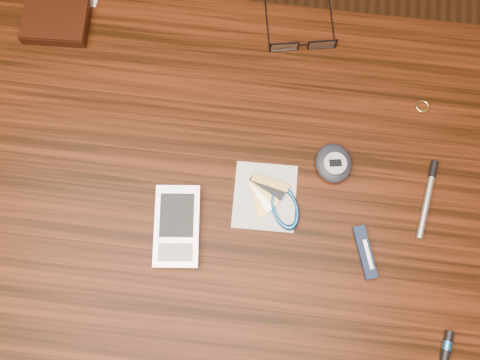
% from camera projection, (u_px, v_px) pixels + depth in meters
% --- Properties ---
extents(ground, '(3.80, 3.80, 0.00)m').
position_uv_depth(ground, '(217.00, 258.00, 1.54)').
color(ground, '#472814').
rests_on(ground, ground).
extents(desk, '(1.00, 0.70, 0.75)m').
position_uv_depth(desk, '(201.00, 212.00, 0.91)').
color(desk, '#3A1609').
rests_on(desk, ground).
extents(wallet_and_card, '(0.11, 0.14, 0.02)m').
position_uv_depth(wallet_and_card, '(57.00, 19.00, 0.88)').
color(wallet_and_card, black).
rests_on(wallet_and_card, desk).
extents(eyeglasses, '(0.13, 0.13, 0.02)m').
position_uv_depth(eyeglasses, '(303.00, 42.00, 0.87)').
color(eyeglasses, black).
rests_on(eyeglasses, desk).
extents(gold_ring, '(0.03, 0.03, 0.00)m').
position_uv_depth(gold_ring, '(423.00, 107.00, 0.85)').
color(gold_ring, '#DCCC5F').
rests_on(gold_ring, desk).
extents(pda_phone, '(0.08, 0.13, 0.02)m').
position_uv_depth(pda_phone, '(177.00, 226.00, 0.79)').
color(pda_phone, silver).
rests_on(pda_phone, desk).
extents(pedometer, '(0.07, 0.07, 0.03)m').
position_uv_depth(pedometer, '(334.00, 163.00, 0.81)').
color(pedometer, '#21222C').
rests_on(pedometer, desk).
extents(notepad_keys, '(0.12, 0.11, 0.01)m').
position_uv_depth(notepad_keys, '(275.00, 201.00, 0.81)').
color(notepad_keys, white).
rests_on(notepad_keys, desk).
extents(pocket_knife, '(0.04, 0.08, 0.01)m').
position_uv_depth(pocket_knife, '(365.00, 252.00, 0.78)').
color(pocket_knife, '#101A34').
rests_on(pocket_knife, desk).
extents(silver_pen, '(0.03, 0.12, 0.01)m').
position_uv_depth(silver_pen, '(428.00, 193.00, 0.81)').
color(silver_pen, silver).
rests_on(silver_pen, desk).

